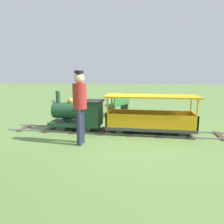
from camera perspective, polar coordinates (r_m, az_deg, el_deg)
name	(u,v)px	position (r m, az deg, el deg)	size (l,w,h in m)	color
ground_plane	(119,132)	(5.61, 1.92, -5.59)	(60.00, 60.00, 0.00)	#608442
track	(116,131)	(5.62, 1.14, -5.39)	(0.78, 6.05, 0.04)	gray
locomotive	(79,113)	(5.74, -9.02, -0.41)	(0.74, 1.45, 1.05)	#1E472D
passenger_car	(150,118)	(5.48, 10.52, -1.62)	(0.84, 2.35, 0.97)	#3F3F3F
conductor_person	(80,102)	(4.54, -8.90, 2.84)	(0.30, 0.30, 1.62)	#282D47
park_bench	(119,104)	(7.96, 2.02, 2.17)	(1.36, 0.82, 0.82)	#2D6B33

